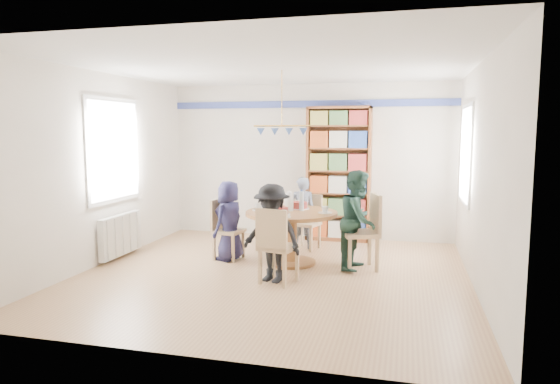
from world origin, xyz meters
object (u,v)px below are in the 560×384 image
(person_near, at_px, (272,233))
(bookshelf, at_px, (339,175))
(chair_left, at_px, (224,226))
(dining_table, at_px, (291,225))
(person_left, at_px, (229,221))
(chair_right, at_px, (367,228))
(chair_far, at_px, (308,219))
(chair_near, at_px, (276,243))
(person_right, at_px, (358,220))
(radiator, at_px, (121,235))
(person_far, at_px, (302,213))

(person_near, bearing_deg, bookshelf, 96.58)
(chair_left, bearing_deg, dining_table, -1.68)
(dining_table, relative_size, person_left, 1.12)
(chair_right, relative_size, chair_far, 1.19)
(chair_near, height_order, person_right, person_right)
(person_near, bearing_deg, radiator, -176.40)
(chair_far, xyz_separation_m, person_far, (-0.10, -0.04, 0.10))
(person_left, distance_m, person_right, 1.88)
(radiator, bearing_deg, person_right, 4.49)
(chair_right, relative_size, bookshelf, 0.45)
(chair_right, bearing_deg, person_right, -168.26)
(radiator, height_order, person_right, person_right)
(chair_far, distance_m, person_far, 0.15)
(dining_table, height_order, chair_near, chair_near)
(chair_near, bearing_deg, chair_far, 89.43)
(radiator, height_order, bookshelf, bookshelf)
(chair_near, bearing_deg, chair_right, 44.18)
(chair_right, distance_m, chair_far, 1.42)
(chair_right, bearing_deg, dining_table, 179.14)
(chair_far, relative_size, person_right, 0.64)
(dining_table, height_order, chair_left, chair_left)
(chair_right, height_order, bookshelf, bookshelf)
(person_near, bearing_deg, person_far, 106.83)
(chair_near, xyz_separation_m, person_left, (-0.96, 0.99, 0.06))
(person_far, distance_m, bookshelf, 1.07)
(radiator, xyz_separation_m, chair_left, (1.51, 0.34, 0.14))
(chair_left, bearing_deg, person_left, -25.17)
(radiator, bearing_deg, chair_left, 12.79)
(radiator, xyz_separation_m, person_left, (1.60, 0.30, 0.23))
(dining_table, bearing_deg, chair_far, 86.89)
(dining_table, height_order, person_near, person_near)
(dining_table, xyz_separation_m, chair_left, (-1.02, 0.03, -0.07))
(person_far, height_order, bookshelf, bookshelf)
(person_near, xyz_separation_m, bookshelf, (0.48, 2.63, 0.51))
(radiator, height_order, chair_left, chair_left)
(chair_near, bearing_deg, chair_left, 135.55)
(person_far, bearing_deg, chair_near, 77.30)
(chair_near, relative_size, person_right, 0.70)
(chair_far, relative_size, person_left, 0.75)
(chair_far, bearing_deg, bookshelf, 62.90)
(chair_far, height_order, person_near, person_near)
(person_right, bearing_deg, chair_far, 50.05)
(person_right, height_order, person_far, person_right)
(dining_table, relative_size, chair_near, 1.37)
(chair_right, distance_m, person_right, 0.16)
(person_right, bearing_deg, bookshelf, 25.22)
(chair_near, height_order, bookshelf, bookshelf)
(person_left, relative_size, person_near, 0.94)
(dining_table, relative_size, person_far, 1.12)
(chair_far, relative_size, bookshelf, 0.38)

